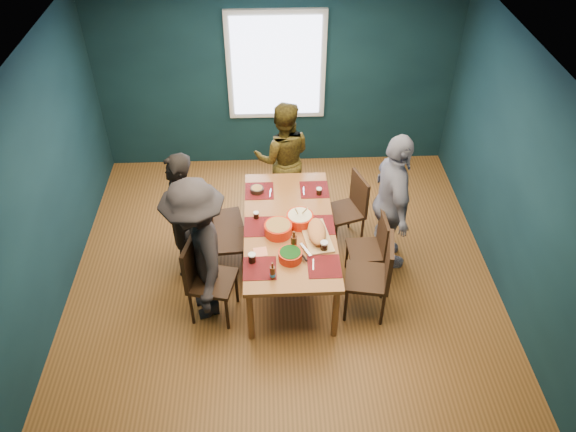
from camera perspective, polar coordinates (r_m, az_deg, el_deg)
name	(u,v)px	position (r m, az deg, el deg)	size (l,w,h in m)	color
room	(282,170)	(6.07, -0.65, 4.65)	(5.01, 5.01, 2.71)	#98602C
dining_table	(289,231)	(6.32, 0.13, -1.51)	(1.02, 2.02, 0.77)	brown
chair_left_far	(218,215)	(6.87, -7.11, 0.08)	(0.46, 0.46, 0.87)	black
chair_left_mid	(219,236)	(6.53, -7.04, -2.02)	(0.45, 0.45, 0.94)	black
chair_left_near	(203,274)	(6.04, -8.64, -5.80)	(0.55, 0.55, 1.02)	black
chair_right_far	(351,204)	(6.97, 6.42, 1.18)	(0.54, 0.54, 0.94)	black
chair_right_mid	(373,244)	(6.49, 8.68, -2.85)	(0.42, 0.42, 0.89)	black
chair_right_near	(377,272)	(6.06, 9.02, -5.66)	(0.54, 0.54, 1.02)	black
person_far_left	(181,216)	(6.46, -10.77, -0.01)	(0.59, 0.39, 1.61)	black
person_back	(283,158)	(7.31, -0.50, 5.90)	(0.77, 0.60, 1.58)	black
person_right	(392,204)	(6.50, 10.54, 1.26)	(1.04, 0.43, 1.77)	silver
person_near_left	(198,252)	(5.88, -9.13, -3.61)	(1.13, 0.65, 1.75)	black
bowl_salad	(278,229)	(6.14, -1.01, -1.30)	(0.31, 0.31, 0.13)	red
bowl_dumpling	(300,219)	(6.27, 1.21, -0.27)	(0.30, 0.30, 0.28)	red
bowl_herbs	(290,255)	(5.84, 0.23, -4.01)	(0.25, 0.25, 0.11)	red
cutting_board	(317,233)	(6.09, 2.92, -1.72)	(0.37, 0.69, 0.15)	tan
small_bowl	(257,190)	(6.75, -3.17, 2.69)	(0.16, 0.16, 0.07)	black
beer_bottle_a	(273,273)	(5.64, -1.57, -5.79)	(0.06, 0.06, 0.21)	#401B0B
beer_bottle_b	(294,243)	(5.92, 0.60, -2.76)	(0.07, 0.07, 0.26)	#401B0B
cola_glass_a	(252,258)	(5.82, -3.68, -4.25)	(0.08, 0.08, 0.11)	black
cola_glass_b	(324,246)	(5.95, 3.69, -3.04)	(0.08, 0.08, 0.12)	black
cola_glass_c	(319,191)	(6.70, 3.18, 2.54)	(0.07, 0.07, 0.09)	black
cola_glass_d	(256,215)	(6.36, -3.26, 0.11)	(0.06, 0.06, 0.09)	black
napkin_a	(321,224)	(6.31, 3.37, -0.84)	(0.13, 0.13, 0.00)	#F58767
napkin_b	(260,252)	(5.97, -2.82, -3.66)	(0.14, 0.14, 0.00)	#F58767
napkin_c	(330,271)	(5.78, 4.26, -5.58)	(0.13, 0.13, 0.00)	#F58767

